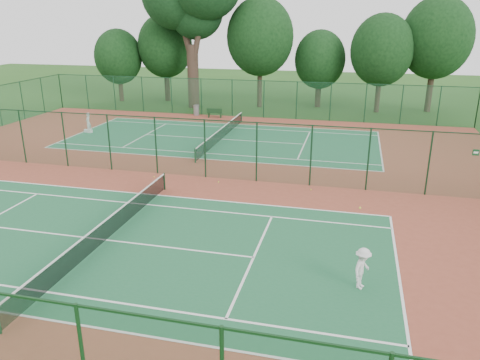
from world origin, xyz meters
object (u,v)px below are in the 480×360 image
Objects in this scene: player_near at (362,268)px; bench at (215,113)px; kit_bag at (88,131)px; player_far at (88,122)px; trash_bin at (196,110)px.

player_near is 1.03× the size of bench.
bench is at bearing 56.25° from kit_bag.
player_far reaches higher than player_near.
player_near is 31.85m from trash_bin.
player_near is at bearing 37.56° from player_far.
bench is (8.42, 8.15, -0.35)m from player_far.
kit_bag is (-8.38, -8.32, -0.33)m from bench.
player_near is 28.84m from kit_bag.
bench is (2.05, -0.68, -0.03)m from trash_bin.
player_far reaches higher than bench.
player_near reaches higher than bench.
player_near reaches higher than kit_bag.
bench is at bearing 48.70° from player_near.
player_far is 0.70m from kit_bag.
trash_bin is (-15.53, 27.81, -0.28)m from player_near.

